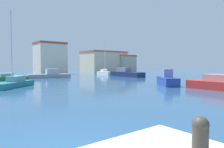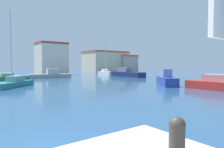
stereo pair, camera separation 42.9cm
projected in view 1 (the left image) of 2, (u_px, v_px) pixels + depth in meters
water at (100, 81)px, 29.67m from camera, size 160.00×160.00×0.00m
mooring_bollard at (200, 133)px, 3.26m from camera, size 0.27×0.27×0.58m
sailboat_white_far_right at (105, 73)px, 46.82m from camera, size 1.78×5.00×8.51m
sailboat_teal_far_left at (13, 83)px, 21.41m from camera, size 5.28×5.35×8.06m
motorboat_grey_behind_lamppost at (50, 75)px, 36.94m from camera, size 7.60×3.37×1.65m
motorboat_green_inner_mooring at (7, 78)px, 30.61m from camera, size 5.98×2.39×1.14m
motorboat_blue_outer_mooring at (167, 80)px, 23.42m from camera, size 4.06×4.58×1.88m
motorboat_navy_mid_harbor at (126, 73)px, 40.70m from camera, size 2.33×8.34×1.81m
waterfront_apartments at (50, 58)px, 49.92m from camera, size 6.74×6.07×7.82m
warehouse_block at (104, 62)px, 65.74m from camera, size 13.21×8.86×6.67m
harbor_office at (121, 63)px, 68.99m from camera, size 6.46×9.25×5.57m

